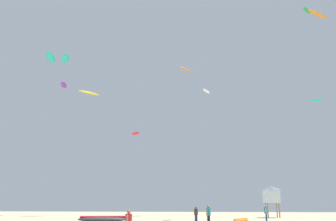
{
  "coord_description": "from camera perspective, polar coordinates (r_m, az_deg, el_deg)",
  "views": [
    {
      "loc": [
        3.2,
        -15.47,
        1.97
      ],
      "look_at": [
        0.0,
        16.28,
        10.71
      ],
      "focal_mm": 35.95,
      "sensor_mm": 36.0,
      "label": 1
    }
  ],
  "objects": [
    {
      "name": "kite_aloft_8",
      "position": [
        63.43,
        -17.26,
        4.14
      ],
      "size": [
        1.49,
        3.3,
        0.75
      ],
      "color": "purple"
    },
    {
      "name": "person_left",
      "position": [
        35.11,
        4.77,
        -16.98
      ],
      "size": [
        0.39,
        0.41,
        1.58
      ],
      "rotation": [
        0.0,
        0.0,
        2.39
      ],
      "color": "navy",
      "rests_on": "ground"
    },
    {
      "name": "kite_aloft_6",
      "position": [
        41.62,
        -19.27,
        8.5
      ],
      "size": [
        1.63,
        3.23,
        0.38
      ],
      "color": "#19B29E"
    },
    {
      "name": "kite_grounded_near",
      "position": [
        37.28,
        -10.95,
        -17.63
      ],
      "size": [
        5.34,
        2.66,
        0.64
      ],
      "color": "#2D2D33",
      "rests_on": "ground"
    },
    {
      "name": "kite_aloft_9",
      "position": [
        45.97,
        -5.51,
        -3.89
      ],
      "size": [
        1.73,
        2.07,
        0.42
      ],
      "color": "red"
    },
    {
      "name": "kite_aloft_4",
      "position": [
        60.57,
        2.95,
        6.96
      ],
      "size": [
        2.49,
        3.23,
        0.74
      ],
      "color": "orange"
    },
    {
      "name": "lifeguard_tower",
      "position": [
        49.2,
        17.09,
        -13.41
      ],
      "size": [
        2.3,
        2.3,
        4.15
      ],
      "color": "#8C704C",
      "rests_on": "ground"
    },
    {
      "name": "kite_aloft_3",
      "position": [
        55.92,
        23.9,
        1.62
      ],
      "size": [
        2.18,
        0.71,
        0.38
      ],
      "color": "#19B29E"
    },
    {
      "name": "person_midground",
      "position": [
        31.18,
        6.88,
        -16.98
      ],
      "size": [
        0.39,
        0.52,
        1.73
      ],
      "rotation": [
        0.0,
        0.0,
        2.63
      ],
      "color": "black",
      "rests_on": "ground"
    },
    {
      "name": "kite_aloft_2",
      "position": [
        45.51,
        6.52,
        3.29
      ],
      "size": [
        1.33,
        2.28,
        0.35
      ],
      "color": "white"
    },
    {
      "name": "kite_aloft_7",
      "position": [
        45.44,
        24.05,
        14.68
      ],
      "size": [
        3.48,
        3.15,
        0.86
      ],
      "color": "orange"
    },
    {
      "name": "kite_grounded_mid",
      "position": [
        37.46,
        12.26,
        -17.74
      ],
      "size": [
        2.39,
        3.06,
        0.37
      ],
      "color": "orange",
      "rests_on": "ground"
    },
    {
      "name": "kite_aloft_1",
      "position": [
        51.26,
        22.52,
        15.4
      ],
      "size": [
        1.7,
        1.94,
        0.26
      ],
      "color": "green"
    },
    {
      "name": "kite_aloft_5",
      "position": [
        36.04,
        -17.02,
        8.42
      ],
      "size": [
        1.75,
        2.62,
        0.44
      ],
      "color": "#19B29E"
    },
    {
      "name": "kite_aloft_0",
      "position": [
        59.04,
        -13.27,
        2.94
      ],
      "size": [
        3.48,
        3.6,
        0.67
      ],
      "color": "yellow"
    },
    {
      "name": "person_right",
      "position": [
        38.9,
        16.28,
        -16.17
      ],
      "size": [
        0.39,
        0.56,
        1.71
      ],
      "rotation": [
        0.0,
        0.0,
        6.17
      ],
      "color": "navy",
      "rests_on": "ground"
    }
  ]
}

